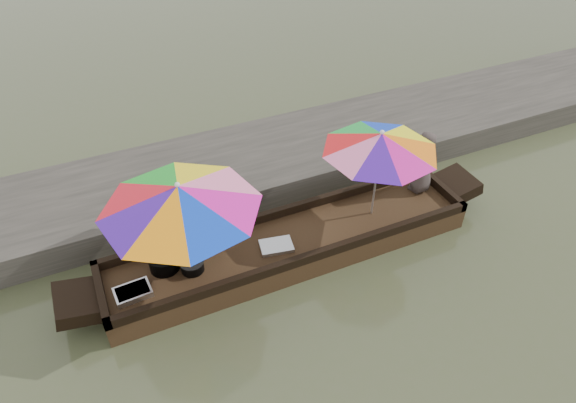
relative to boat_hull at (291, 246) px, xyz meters
name	(u,v)px	position (x,y,z in m)	size (l,w,h in m)	color
water	(291,254)	(0.00, 0.00, -0.17)	(80.00, 80.00, 0.00)	#42492C
dock	(241,168)	(0.00, 2.20, 0.08)	(22.00, 2.20, 0.50)	#2D2B26
boat_hull	(291,246)	(0.00, 0.00, 0.00)	(5.73, 1.20, 0.35)	black
cooking_pot	(164,262)	(-1.90, 0.19, 0.29)	(0.43, 0.43, 0.23)	black
tray_crayfish	(133,292)	(-2.42, -0.13, 0.22)	(0.48, 0.34, 0.09)	silver
tray_scallop	(276,246)	(-0.28, -0.10, 0.21)	(0.48, 0.34, 0.06)	silver
charcoal_grill	(192,266)	(-1.55, -0.02, 0.25)	(0.33, 0.33, 0.15)	black
supply_bag	(215,239)	(-1.10, 0.32, 0.30)	(0.28, 0.22, 0.26)	silver
vendor	(424,162)	(2.51, 0.22, 0.73)	(0.54, 0.36, 1.11)	#3B322F
umbrella_bow	(185,229)	(-1.56, 0.00, 0.95)	(2.15, 2.15, 1.55)	pink
umbrella_stern	(377,174)	(1.44, 0.00, 0.95)	(1.75, 1.75, 1.55)	#FFF614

